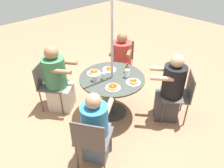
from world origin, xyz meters
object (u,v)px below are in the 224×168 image
patio_chair_east (92,138)px  diner_north (58,81)px  patio_chair_south (181,93)px  drinking_glass_a (104,76)px  pancake_plate_a (133,82)px  patio_table (112,86)px  drinking_glass_b (127,73)px  diner_west (121,63)px  pancake_plate_c (113,87)px  patio_chair_north (49,83)px  pancake_plate_d (109,69)px  coffee_cup (95,78)px  patio_chair_west (123,59)px  diner_east (96,129)px  pancake_plate_b (94,73)px  diner_south (170,91)px  syrup_bottle (127,69)px

patio_chair_east → diner_north: bearing=131.9°
patio_chair_south → drinking_glass_a: 1.25m
patio_chair_east → pancake_plate_a: size_ratio=3.74×
patio_table → drinking_glass_b: 0.33m
diner_west → pancake_plate_c: bearing=93.4°
patio_chair_north → pancake_plate_d: patio_chair_north is taller
drinking_glass_b → patio_chair_east: bearing=21.5°
drinking_glass_b → patio_chair_north: bearing=-51.4°
patio_chair_south → pancake_plate_d: 1.22m
pancake_plate_d → drinking_glass_a: size_ratio=2.02×
coffee_cup → pancake_plate_c: bearing=99.6°
patio_chair_south → drinking_glass_b: size_ratio=6.40×
patio_chair_south → patio_chair_west: same height
diner_east → pancake_plate_d: diner_east is taller
pancake_plate_b → pancake_plate_a: bearing=112.2°
pancake_plate_d → coffee_cup: size_ratio=2.24×
patio_table → diner_north: (0.56, -0.75, -0.02)m
diner_north → diner_south: (-1.14, 1.47, -0.01)m
pancake_plate_d → drinking_glass_b: (-0.04, 0.36, 0.05)m
patio_chair_south → pancake_plate_a: (0.57, -0.52, 0.24)m
patio_table → patio_chair_south: bearing=129.0°
patio_chair_north → patio_chair_west: 1.58m
diner_south → drinking_glass_a: 1.08m
syrup_bottle → drinking_glass_b: syrup_bottle is taller
diner_north → diner_west: bearing=133.9°
diner_north → syrup_bottle: diner_north is taller
patio_chair_north → pancake_plate_c: bearing=75.8°
syrup_bottle → drinking_glass_b: bearing=44.2°
patio_chair_south → diner_east: bearing=127.6°
pancake_plate_b → diner_west: bearing=-165.2°
diner_south → drinking_glass_b: bearing=86.9°
patio_chair_west → pancake_plate_b: bearing=73.4°
diner_north → pancake_plate_b: (-0.42, 0.46, 0.20)m
pancake_plate_d → drinking_glass_b: size_ratio=1.71×
patio_table → patio_chair_north: (0.66, -0.88, -0.06)m
diner_south → patio_chair_north: bearing=88.7°
patio_table → pancake_plate_c: (0.20, 0.22, 0.18)m
patio_chair_south → pancake_plate_b: 1.43m
patio_chair_south → pancake_plate_c: (0.89, -0.63, 0.24)m
patio_chair_north → diner_west: diner_west is taller
drinking_glass_a → diner_east: bearing=39.8°
diner_south → drinking_glass_b: (0.41, -0.56, 0.25)m
diner_east → diner_west: (-1.55, -1.03, 0.01)m
diner_north → diner_south: size_ratio=1.02×
patio_chair_north → patio_chair_west: same height
diner_east → pancake_plate_b: diner_east is taller
pancake_plate_c → patio_chair_east: bearing=27.1°
patio_chair_south → patio_chair_east: bearing=131.9°
patio_chair_west → syrup_bottle: bearing=103.1°
patio_chair_north → pancake_plate_a: size_ratio=3.74×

